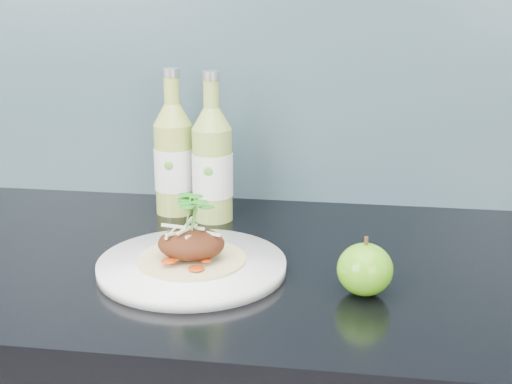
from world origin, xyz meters
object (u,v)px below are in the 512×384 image
green_apple (365,269)px  cider_bottle_left (174,159)px  dinner_plate (192,266)px  cider_bottle_right (212,165)px

green_apple → cider_bottle_left: size_ratio=0.37×
dinner_plate → cider_bottle_right: bearing=94.5°
cider_bottle_right → green_apple: bearing=-63.5°
green_apple → cider_bottle_left: cider_bottle_left is taller
green_apple → cider_bottle_right: size_ratio=0.37×
dinner_plate → cider_bottle_left: (-0.09, 0.25, 0.09)m
green_apple → dinner_plate: bearing=170.9°
cider_bottle_right → dinner_plate: bearing=-103.0°
dinner_plate → cider_bottle_right: (-0.02, 0.22, 0.09)m
green_apple → cider_bottle_left: 0.44m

